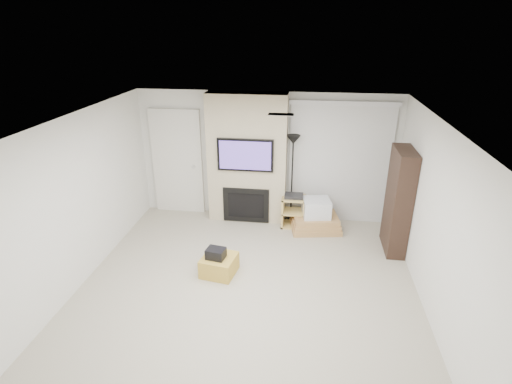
# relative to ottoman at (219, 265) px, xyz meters

# --- Properties ---
(floor) EXTENTS (5.00, 5.50, 0.00)m
(floor) POSITION_rel_ottoman_xyz_m (0.50, -0.55, -0.15)
(floor) COLOR #AFA792
(floor) RESTS_ON ground
(ceiling) EXTENTS (5.00, 5.50, 0.00)m
(ceiling) POSITION_rel_ottoman_xyz_m (0.50, -0.55, 2.35)
(ceiling) COLOR white
(ceiling) RESTS_ON wall_back
(wall_back) EXTENTS (5.00, 0.00, 2.50)m
(wall_back) POSITION_rel_ottoman_xyz_m (0.50, 2.20, 1.10)
(wall_back) COLOR silver
(wall_back) RESTS_ON ground
(wall_left) EXTENTS (0.00, 5.50, 2.50)m
(wall_left) POSITION_rel_ottoman_xyz_m (-2.00, -0.55, 1.10)
(wall_left) COLOR silver
(wall_left) RESTS_ON ground
(wall_right) EXTENTS (0.00, 5.50, 2.50)m
(wall_right) POSITION_rel_ottoman_xyz_m (3.00, -0.55, 1.10)
(wall_right) COLOR silver
(wall_right) RESTS_ON ground
(hvac_vent) EXTENTS (0.35, 0.18, 0.01)m
(hvac_vent) POSITION_rel_ottoman_xyz_m (0.90, 0.25, 2.35)
(hvac_vent) COLOR silver
(hvac_vent) RESTS_ON ceiling
(ottoman) EXTENTS (0.58, 0.58, 0.30)m
(ottoman) POSITION_rel_ottoman_xyz_m (0.00, 0.00, 0.00)
(ottoman) COLOR gold
(ottoman) RESTS_ON floor
(black_bag) EXTENTS (0.31, 0.26, 0.16)m
(black_bag) POSITION_rel_ottoman_xyz_m (-0.04, -0.03, 0.23)
(black_bag) COLOR black
(black_bag) RESTS_ON ottoman
(fireplace_wall) EXTENTS (1.50, 0.47, 2.50)m
(fireplace_wall) POSITION_rel_ottoman_xyz_m (0.15, 1.99, 1.09)
(fireplace_wall) COLOR #BEAF8E
(fireplace_wall) RESTS_ON floor
(entry_door) EXTENTS (1.02, 0.11, 2.14)m
(entry_door) POSITION_rel_ottoman_xyz_m (-1.30, 2.17, 0.90)
(entry_door) COLOR silver
(entry_door) RESTS_ON floor
(vertical_blinds) EXTENTS (1.98, 0.10, 2.37)m
(vertical_blinds) POSITION_rel_ottoman_xyz_m (1.90, 2.15, 1.12)
(vertical_blinds) COLOR silver
(vertical_blinds) RESTS_ON floor
(floor_lamp) EXTENTS (0.26, 0.26, 1.76)m
(floor_lamp) POSITION_rel_ottoman_xyz_m (1.02, 1.95, 1.23)
(floor_lamp) COLOR black
(floor_lamp) RESTS_ON floor
(av_stand) EXTENTS (0.45, 0.38, 0.66)m
(av_stand) POSITION_rel_ottoman_xyz_m (1.07, 1.77, 0.20)
(av_stand) COLOR #D6B765
(av_stand) RESTS_ON floor
(box_stack) EXTENTS (1.01, 0.83, 0.61)m
(box_stack) POSITION_rel_ottoman_xyz_m (1.50, 1.69, 0.08)
(box_stack) COLOR tan
(box_stack) RESTS_ON floor
(bookshelf) EXTENTS (0.30, 0.80, 1.80)m
(bookshelf) POSITION_rel_ottoman_xyz_m (2.84, 1.15, 0.75)
(bookshelf) COLOR black
(bookshelf) RESTS_ON floor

